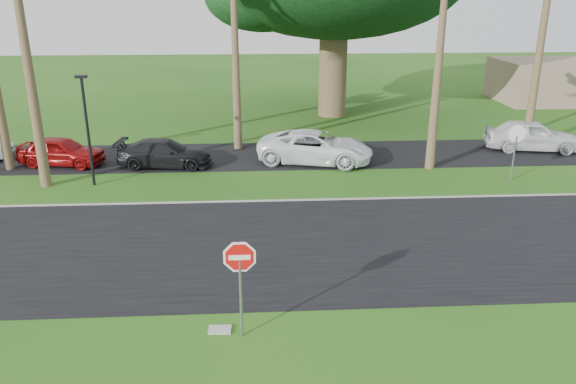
# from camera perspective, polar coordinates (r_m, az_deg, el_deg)

# --- Properties ---
(ground) EXTENTS (120.00, 120.00, 0.00)m
(ground) POSITION_cam_1_polar(r_m,az_deg,el_deg) (16.58, -6.25, -8.51)
(ground) COLOR #1F4F13
(ground) RESTS_ON ground
(road) EXTENTS (120.00, 8.00, 0.02)m
(road) POSITION_cam_1_polar(r_m,az_deg,el_deg) (18.36, -5.98, -5.52)
(road) COLOR black
(road) RESTS_ON ground
(parking_strip) EXTENTS (120.00, 5.00, 0.02)m
(parking_strip) POSITION_cam_1_polar(r_m,az_deg,el_deg) (28.20, -5.15, 3.65)
(parking_strip) COLOR black
(parking_strip) RESTS_ON ground
(curb) EXTENTS (120.00, 0.12, 0.06)m
(curb) POSITION_cam_1_polar(r_m,az_deg,el_deg) (22.08, -5.57, -0.97)
(curb) COLOR gray
(curb) RESTS_ON ground
(stop_sign_near) EXTENTS (1.05, 0.07, 2.62)m
(stop_sign_near) POSITION_cam_1_polar(r_m,az_deg,el_deg) (13.08, -4.91, -7.87)
(stop_sign_near) COLOR gray
(stop_sign_near) RESTS_ON ground
(stop_sign_far) EXTENTS (1.05, 0.07, 2.62)m
(stop_sign_far) POSITION_cam_1_polar(r_m,az_deg,el_deg) (25.87, 22.15, 4.81)
(stop_sign_far) COLOR gray
(stop_sign_far) RESTS_ON ground
(streetlight_right) EXTENTS (0.45, 0.25, 4.64)m
(streetlight_right) POSITION_cam_1_polar(r_m,az_deg,el_deg) (24.65, -19.76, 6.53)
(streetlight_right) COLOR black
(streetlight_right) RESTS_ON ground
(building_far) EXTENTS (10.00, 6.00, 3.00)m
(building_far) POSITION_cam_1_polar(r_m,az_deg,el_deg) (47.11, 26.42, 10.09)
(building_far) COLOR gray
(building_far) RESTS_ON ground
(car_red) EXTENTS (4.23, 2.35, 1.36)m
(car_red) POSITION_cam_1_polar(r_m,az_deg,el_deg) (28.51, -22.04, 3.84)
(car_red) COLOR maroon
(car_red) RESTS_ON ground
(car_dark) EXTENTS (4.53, 2.17, 1.27)m
(car_dark) POSITION_cam_1_polar(r_m,az_deg,el_deg) (26.89, -12.40, 3.84)
(car_dark) COLOR black
(car_dark) RESTS_ON ground
(car_minivan) EXTENTS (5.89, 3.76, 1.51)m
(car_minivan) POSITION_cam_1_polar(r_m,az_deg,el_deg) (26.88, 2.80, 4.55)
(car_minivan) COLOR white
(car_minivan) RESTS_ON ground
(car_pickup) EXTENTS (4.90, 2.70, 1.58)m
(car_pickup) POSITION_cam_1_polar(r_m,az_deg,el_deg) (31.54, 23.54, 5.27)
(car_pickup) COLOR silver
(car_pickup) RESTS_ON ground
(utility_slab) EXTENTS (0.56, 0.37, 0.06)m
(utility_slab) POSITION_cam_1_polar(r_m,az_deg,el_deg) (14.19, -6.94, -13.71)
(utility_slab) COLOR #A0A098
(utility_slab) RESTS_ON ground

